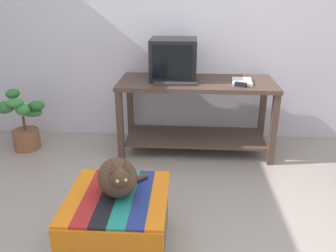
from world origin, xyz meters
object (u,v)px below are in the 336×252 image
(cat, at_px, (118,177))
(potted_plant, at_px, (23,122))
(desk, at_px, (196,103))
(book, at_px, (242,81))
(keyboard, at_px, (175,83))
(tv_monitor, at_px, (173,60))
(stapler, at_px, (241,84))
(ottoman_with_blanket, at_px, (119,223))

(cat, distance_m, potted_plant, 1.96)
(desk, relative_size, book, 5.73)
(desk, relative_size, keyboard, 3.83)
(keyboard, bearing_deg, tv_monitor, 93.04)
(stapler, bearing_deg, potted_plant, 112.84)
(desk, xyz_separation_m, tv_monitor, (-0.23, 0.06, 0.43))
(ottoman_with_blanket, xyz_separation_m, stapler, (0.91, 1.37, 0.55))
(book, distance_m, ottoman_with_blanket, 1.86)
(keyboard, distance_m, ottoman_with_blanket, 1.55)
(desk, bearing_deg, stapler, -25.39)
(cat, xyz_separation_m, stapler, (0.90, 1.35, 0.23))
(tv_monitor, xyz_separation_m, potted_plant, (-1.54, -0.14, -0.64))
(keyboard, bearing_deg, cat, -106.60)
(book, relative_size, ottoman_with_blanket, 0.41)
(stapler, bearing_deg, book, 13.99)
(tv_monitor, bearing_deg, book, -9.03)
(tv_monitor, height_order, cat, tv_monitor)
(desk, xyz_separation_m, book, (0.43, -0.05, 0.25))
(cat, height_order, potted_plant, cat)
(tv_monitor, distance_m, cat, 1.68)
(desk, height_order, ottoman_with_blanket, desk)
(desk, height_order, cat, desk)
(potted_plant, bearing_deg, keyboard, -2.47)
(book, bearing_deg, tv_monitor, 174.96)
(potted_plant, bearing_deg, tv_monitor, 5.03)
(tv_monitor, relative_size, book, 1.69)
(ottoman_with_blanket, bearing_deg, stapler, 56.51)
(keyboard, xyz_separation_m, stapler, (0.61, -0.05, 0.01))
(cat, height_order, stapler, stapler)
(desk, height_order, keyboard, keyboard)
(potted_plant, bearing_deg, book, 0.53)
(ottoman_with_blanket, bearing_deg, cat, 64.47)
(desk, xyz_separation_m, ottoman_with_blanket, (-0.51, -1.57, -0.30))
(desk, distance_m, ottoman_with_blanket, 1.67)
(keyboard, xyz_separation_m, potted_plant, (-1.57, 0.07, -0.46))
(tv_monitor, relative_size, ottoman_with_blanket, 0.70)
(book, distance_m, cat, 1.77)
(keyboard, height_order, potted_plant, keyboard)
(keyboard, bearing_deg, stapler, -9.97)
(keyboard, distance_m, book, 0.64)
(book, xyz_separation_m, cat, (-0.93, -1.49, -0.23))
(tv_monitor, bearing_deg, keyboard, -81.27)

